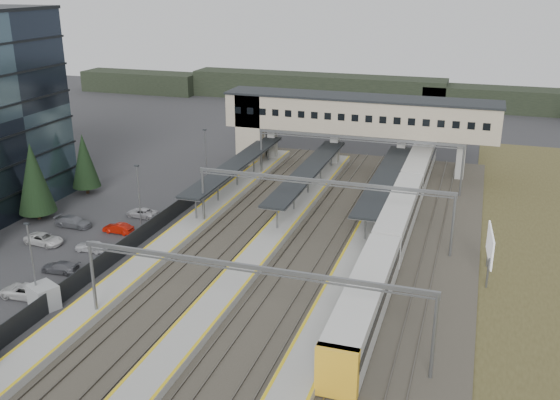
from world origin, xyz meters
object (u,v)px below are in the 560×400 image
(relay_cabin_far, at_px, (44,297))
(footbridge, at_px, (340,117))
(train, at_px, (399,216))
(billboard, at_px, (490,247))

(relay_cabin_far, relative_size, footbridge, 0.07)
(train, xyz_separation_m, billboard, (9.70, -8.15, 1.09))
(footbridge, bearing_deg, billboard, -55.06)
(relay_cabin_far, bearing_deg, train, 44.02)
(footbridge, height_order, billboard, footbridge)
(footbridge, relative_size, billboard, 7.01)
(footbridge, distance_m, train, 27.01)
(relay_cabin_far, relative_size, train, 0.05)
(train, bearing_deg, billboard, -40.03)
(footbridge, bearing_deg, relay_cabin_far, -106.89)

